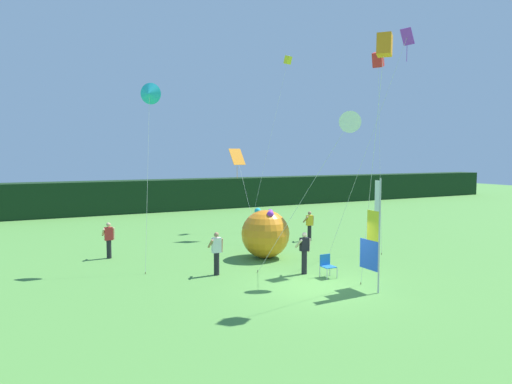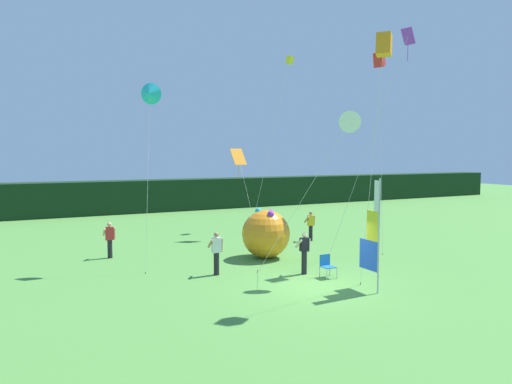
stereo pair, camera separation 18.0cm
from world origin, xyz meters
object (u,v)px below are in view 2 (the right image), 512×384
folding_chair (327,264)px  kite_purple_diamond_1 (401,57)px  kite_yellow_box_2 (289,62)px  kite_red_box_4 (379,60)px  person_near_banner (304,252)px  kite_orange_diamond_5 (239,159)px  person_far_right (311,225)px  kite_white_delta_3 (350,122)px  person_far_left (216,252)px  kite_orange_box_0 (384,46)px  kite_cyan_delta_6 (150,94)px  person_mid_field (110,239)px  inflatable_balloon (266,234)px  banner_flag (373,237)px

folding_chair → kite_purple_diamond_1: bearing=12.3°
kite_yellow_box_2 → kite_red_box_4: bearing=-88.7°
kite_red_box_4 → person_near_banner: bearing=-155.0°
kite_yellow_box_2 → kite_orange_diamond_5: (-4.88, -2.63, -6.39)m
kite_red_box_4 → kite_orange_diamond_5: size_ratio=1.94×
person_far_right → kite_yellow_box_2: bearing=72.3°
kite_purple_diamond_1 → kite_white_delta_3: (-3.72, -1.25, -3.04)m
person_far_left → kite_orange_box_0: (4.13, -4.86, 7.53)m
person_far_right → kite_purple_diamond_1: bearing=-82.6°
kite_orange_box_0 → kite_red_box_4: (5.31, 6.30, 1.11)m
kite_orange_box_0 → kite_purple_diamond_1: 5.51m
person_far_left → kite_red_box_4: bearing=8.6°
person_far_left → kite_red_box_4: size_ratio=0.17×
person_near_banner → kite_white_delta_3: bearing=-39.4°
person_far_left → kite_red_box_4: (9.43, 1.43, 8.63)m
kite_yellow_box_2 → kite_cyan_delta_6: (-11.12, -7.26, -3.57)m
kite_red_box_4 → folding_chair: bearing=-146.8°
person_mid_field → kite_yellow_box_2: kite_yellow_box_2 is taller
inflatable_balloon → kite_orange_box_0: bearing=-82.4°
inflatable_balloon → kite_white_delta_3: kite_white_delta_3 is taller
kite_cyan_delta_6 → kite_yellow_box_2: bearing=33.1°
person_far_left → kite_orange_box_0: kite_orange_box_0 is taller
kite_yellow_box_2 → kite_cyan_delta_6: 13.75m
person_mid_field → inflatable_balloon: 7.30m
person_far_left → kite_orange_diamond_5: bearing=59.5°
kite_white_delta_3 → kite_orange_diamond_5: (-0.20, 9.94, -1.53)m
banner_flag → kite_white_delta_3: 4.65m
kite_white_delta_3 → person_far_right: bearing=67.6°
person_near_banner → person_far_left: (-3.23, 1.46, 0.02)m
folding_chair → kite_orange_diamond_5: kite_orange_diamond_5 is taller
banner_flag → person_far_left: size_ratio=2.31×
person_far_right → folding_chair: bearing=-118.6°
person_mid_field → kite_purple_diamond_1: kite_purple_diamond_1 is taller
person_near_banner → person_far_left: 3.54m
person_near_banner → inflatable_balloon: 3.34m
folding_chair → kite_orange_diamond_5: bearing=86.5°
folding_chair → kite_orange_diamond_5: 10.50m
person_mid_field → inflatable_balloon: (6.54, -3.23, 0.24)m
inflatable_balloon → folding_chair: (0.53, -4.15, -0.62)m
person_near_banner → kite_purple_diamond_1: size_ratio=0.16×
kite_purple_diamond_1 → kite_yellow_box_2: 11.50m
folding_chair → person_far_right: bearing=61.4°
kite_white_delta_3 → kite_cyan_delta_6: kite_cyan_delta_6 is taller
kite_red_box_4 → banner_flag: bearing=-131.7°
banner_flag → person_far_right: size_ratio=2.42×
kite_orange_diamond_5 → kite_cyan_delta_6: (-6.24, -4.63, 2.82)m
folding_chair → kite_white_delta_3: kite_white_delta_3 is taller
person_far_left → kite_cyan_delta_6: 7.27m
kite_white_delta_3 → person_near_banner: bearing=140.6°
inflatable_balloon → kite_cyan_delta_6: bearing=170.1°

